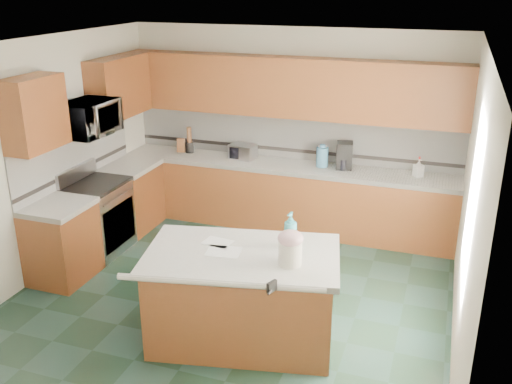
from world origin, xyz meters
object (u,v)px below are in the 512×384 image
at_px(island_top, 242,256).
at_px(soap_bottle_island, 290,230).
at_px(knife_block, 181,146).
at_px(coffee_maker, 344,155).
at_px(treat_jar, 290,253).
at_px(island_base, 242,299).
at_px(toaster_oven, 243,152).

height_order(island_top, soap_bottle_island, soap_bottle_island).
bearing_deg(soap_bottle_island, knife_block, 141.66).
xyz_separation_m(soap_bottle_island, coffee_maker, (0.03, 2.52, 0.00)).
bearing_deg(treat_jar, soap_bottle_island, 104.12).
bearing_deg(soap_bottle_island, treat_jar, -65.96).
distance_m(soap_bottle_island, coffee_maker, 2.52).
relative_size(island_base, treat_jar, 7.74).
height_order(treat_jar, coffee_maker, coffee_maker).
height_order(treat_jar, soap_bottle_island, soap_bottle_island).
relative_size(island_top, toaster_oven, 5.11).
xyz_separation_m(treat_jar, coffee_maker, (-0.06, 2.84, 0.07)).
height_order(knife_block, toaster_oven, knife_block).
xyz_separation_m(island_top, toaster_oven, (-1.00, 2.74, 0.13)).
relative_size(island_top, knife_block, 8.94).
bearing_deg(treat_jar, island_top, 170.45).
bearing_deg(treat_jar, coffee_maker, 89.79).
bearing_deg(knife_block, island_top, -71.86).
bearing_deg(knife_block, soap_bottle_island, -64.08).
height_order(island_base, knife_block, knife_block).
height_order(soap_bottle_island, knife_block, soap_bottle_island).
height_order(treat_jar, toaster_oven, treat_jar).
bearing_deg(island_top, soap_bottle_island, 21.76).
bearing_deg(coffee_maker, knife_block, 170.53).
relative_size(soap_bottle_island, coffee_maker, 1.00).
relative_size(island_top, treat_jar, 8.20).
bearing_deg(island_base, soap_bottle_island, 21.76).
height_order(toaster_oven, coffee_maker, coffee_maker).
relative_size(toaster_oven, coffee_maker, 0.99).
bearing_deg(island_top, coffee_maker, 69.97).
distance_m(knife_block, toaster_oven, 0.95).
xyz_separation_m(island_top, knife_block, (-1.95, 2.74, 0.13)).
height_order(island_base, soap_bottle_island, soap_bottle_island).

